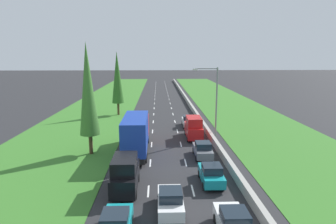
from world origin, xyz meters
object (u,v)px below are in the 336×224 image
at_px(street_light_mast, 214,97).
at_px(white_hatchback_right_lane, 233,223).
at_px(teal_hatchback_right_lane, 211,174).
at_px(white_hatchback_centre_lane, 170,201).
at_px(blue_box_truck_left_lane, 136,133).
at_px(red_van_right_lane, 194,128).
at_px(grey_hatchback_right_lane, 203,150).
at_px(black_van_left_lane, 125,174).
at_px(white_hatchback_right_lane_sixth, 188,121).
at_px(poplar_tree_second, 88,90).
at_px(poplar_tree_third, 117,78).

bearing_deg(street_light_mast, white_hatchback_right_lane, -97.48).
relative_size(teal_hatchback_right_lane, white_hatchback_centre_lane, 1.00).
bearing_deg(blue_box_truck_left_lane, white_hatchback_right_lane, -65.82).
xyz_separation_m(red_van_right_lane, white_hatchback_centre_lane, (-3.73, -17.61, -0.56)).
xyz_separation_m(grey_hatchback_right_lane, blue_box_truck_left_lane, (-6.98, 1.77, 1.35)).
distance_m(red_van_right_lane, white_hatchback_centre_lane, 18.01).
bearing_deg(grey_hatchback_right_lane, street_light_mast, 71.55).
distance_m(white_hatchback_centre_lane, black_van_left_lane, 4.79).
height_order(white_hatchback_right_lane_sixth, poplar_tree_second, poplar_tree_second).
xyz_separation_m(teal_hatchback_right_lane, black_van_left_lane, (-6.95, -0.98, 0.56)).
height_order(blue_box_truck_left_lane, poplar_tree_third, poplar_tree_third).
height_order(white_hatchback_centre_lane, black_van_left_lane, black_van_left_lane).
distance_m(teal_hatchback_right_lane, white_hatchback_centre_lane, 5.61).
distance_m(white_hatchback_right_lane, poplar_tree_third, 37.80).
bearing_deg(white_hatchback_centre_lane, teal_hatchback_right_lane, 50.51).
distance_m(white_hatchback_centre_lane, street_light_mast, 19.50).
bearing_deg(grey_hatchback_right_lane, red_van_right_lane, 90.69).
bearing_deg(black_van_left_lane, grey_hatchback_right_lane, 44.92).
height_order(red_van_right_lane, white_hatchback_right_lane_sixth, red_van_right_lane).
distance_m(white_hatchback_centre_lane, poplar_tree_third, 34.26).
distance_m(red_van_right_lane, street_light_mast, 4.62).
distance_m(white_hatchback_right_lane, teal_hatchback_right_lane, 7.05).
distance_m(black_van_left_lane, poplar_tree_third, 30.28).
xyz_separation_m(teal_hatchback_right_lane, red_van_right_lane, (0.17, 13.28, 0.56)).
xyz_separation_m(white_hatchback_right_lane_sixth, street_light_mast, (2.58, -5.84, 4.40)).
relative_size(black_van_left_lane, poplar_tree_second, 0.41).
height_order(white_hatchback_right_lane, black_van_left_lane, black_van_left_lane).
bearing_deg(white_hatchback_right_lane, black_van_left_lane, 138.91).
height_order(teal_hatchback_right_lane, grey_hatchback_right_lane, same).
xyz_separation_m(white_hatchback_right_lane, white_hatchback_centre_lane, (-3.58, 2.72, 0.00)).
relative_size(white_hatchback_centre_lane, street_light_mast, 0.43).
bearing_deg(teal_hatchback_right_lane, white_hatchback_right_lane_sixth, 89.59).
xyz_separation_m(red_van_right_lane, poplar_tree_second, (-11.77, -5.54, 5.58)).
height_order(white_hatchback_right_lane_sixth, poplar_tree_third, poplar_tree_third).
bearing_deg(white_hatchback_right_lane_sixth, poplar_tree_second, -135.10).
height_order(white_hatchback_right_lane, white_hatchback_right_lane_sixth, same).
bearing_deg(black_van_left_lane, red_van_right_lane, 63.49).
height_order(white_hatchback_centre_lane, street_light_mast, street_light_mast).
relative_size(poplar_tree_second, poplar_tree_third, 1.06).
bearing_deg(white_hatchback_right_lane_sixth, black_van_left_lane, -109.14).
height_order(teal_hatchback_right_lane, black_van_left_lane, black_van_left_lane).
relative_size(grey_hatchback_right_lane, white_hatchback_right_lane_sixth, 1.00).
xyz_separation_m(teal_hatchback_right_lane, white_hatchback_centre_lane, (-3.57, -4.33, 0.00)).
bearing_deg(teal_hatchback_right_lane, blue_box_truck_left_lane, 130.20).
relative_size(white_hatchback_right_lane_sixth, street_light_mast, 0.43).
height_order(white_hatchback_centre_lane, poplar_tree_third, poplar_tree_third).
bearing_deg(white_hatchback_right_lane_sixth, blue_box_truck_left_lane, -120.91).
bearing_deg(poplar_tree_second, red_van_right_lane, 25.22).
relative_size(red_van_right_lane, black_van_left_lane, 1.00).
height_order(teal_hatchback_right_lane, blue_box_truck_left_lane, blue_box_truck_left_lane).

